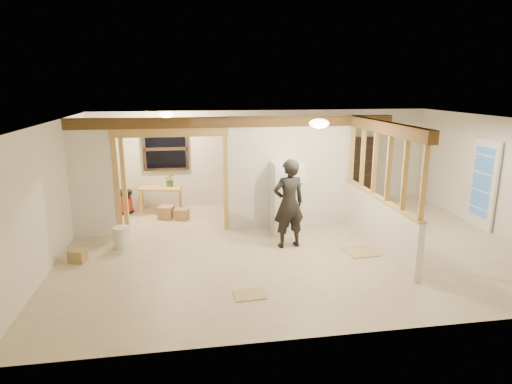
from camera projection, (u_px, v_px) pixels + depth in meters
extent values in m
cube|color=beige|center=(293.00, 245.00, 8.69)|extent=(9.00, 6.50, 0.01)
cube|color=white|center=(296.00, 120.00, 8.07)|extent=(9.00, 6.50, 0.01)
cube|color=silver|center=(265.00, 157.00, 11.49)|extent=(9.00, 0.01, 2.50)
cube|color=silver|center=(359.00, 244.00, 5.27)|extent=(9.00, 0.01, 2.50)
cube|color=silver|center=(51.00, 194.00, 7.68)|extent=(0.01, 6.50, 2.50)
cube|color=silver|center=(500.00, 177.00, 9.07)|extent=(0.01, 6.50, 2.50)
cube|color=silver|center=(91.00, 179.00, 8.90)|extent=(0.90, 0.12, 2.50)
cube|color=silver|center=(290.00, 172.00, 9.56)|extent=(2.80, 0.12, 2.50)
cube|color=tan|center=(172.00, 183.00, 9.19)|extent=(2.46, 0.14, 2.20)
cube|color=brown|center=(236.00, 122.00, 9.10)|extent=(7.00, 0.18, 0.22)
cube|color=brown|center=(384.00, 127.00, 7.97)|extent=(0.18, 3.30, 0.22)
cube|color=silver|center=(377.00, 223.00, 8.43)|extent=(0.12, 3.20, 1.00)
cube|color=tan|center=(382.00, 165.00, 8.14)|extent=(0.14, 3.20, 1.32)
cube|color=black|center=(166.00, 149.00, 10.94)|extent=(1.12, 0.10, 1.10)
cube|color=white|center=(483.00, 184.00, 9.51)|extent=(0.12, 0.86, 2.00)
ellipsoid|color=#FFEABF|center=(319.00, 123.00, 7.65)|extent=(0.36, 0.36, 0.16)
ellipsoid|color=#FFEABF|center=(166.00, 114.00, 9.89)|extent=(0.32, 0.32, 0.14)
ellipsoid|color=#FFD88C|center=(189.00, 130.00, 9.37)|extent=(0.07, 0.07, 0.07)
cube|color=white|center=(287.00, 197.00, 9.30)|extent=(0.64, 0.62, 1.55)
imported|color=black|center=(289.00, 204.00, 8.37)|extent=(0.72, 0.54, 1.78)
cube|color=tan|center=(161.00, 200.00, 10.78)|extent=(1.13, 0.73, 0.66)
imported|color=#2D6F28|center=(170.00, 180.00, 10.74)|extent=(0.35, 0.32, 0.33)
cylinder|color=#A72013|center=(124.00, 202.00, 10.75)|extent=(0.48, 0.48, 0.58)
cube|color=black|center=(358.00, 169.00, 11.77)|extent=(0.88, 0.29, 1.76)
cylinder|color=silver|center=(122.00, 237.00, 8.48)|extent=(0.41, 0.41, 0.42)
cube|color=#A4814F|center=(182.00, 214.00, 10.26)|extent=(0.38, 0.36, 0.26)
cube|color=#A4814F|center=(166.00, 212.00, 10.32)|extent=(0.43, 0.43, 0.31)
cube|color=#A4814F|center=(78.00, 256.00, 7.80)|extent=(0.34, 0.30, 0.23)
cube|color=tan|center=(361.00, 252.00, 8.27)|extent=(0.61, 0.61, 0.02)
cube|color=tan|center=(249.00, 294.00, 6.60)|extent=(0.51, 0.42, 0.02)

